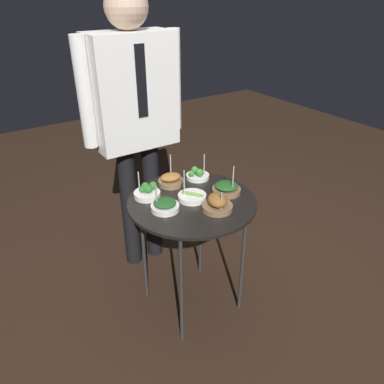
{
  "coord_description": "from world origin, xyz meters",
  "views": [
    {
      "loc": [
        -0.98,
        -1.45,
        1.76
      ],
      "look_at": [
        0.0,
        0.0,
        0.79
      ],
      "focal_mm": 35.0,
      "sensor_mm": 36.0,
      "label": 1
    }
  ],
  "objects_px": {
    "waiter_figure": "(134,106)",
    "bowl_spinach_center": "(165,206)",
    "serving_cart": "(192,208)",
    "bowl_asparagus_far_rim": "(192,197)",
    "bowl_roast_mid_right": "(217,204)",
    "bowl_roast_back_left": "(171,180)",
    "bowl_broccoli_near_rim": "(197,175)",
    "bowl_spinach_front_right": "(226,188)",
    "bowl_broccoli_mid_left": "(147,192)"
  },
  "relations": [
    {
      "from": "waiter_figure",
      "to": "bowl_spinach_center",
      "type": "bearing_deg",
      "value": -103.52
    },
    {
      "from": "serving_cart",
      "to": "bowl_asparagus_far_rim",
      "type": "height_order",
      "value": "bowl_asparagus_far_rim"
    },
    {
      "from": "bowl_roast_mid_right",
      "to": "bowl_roast_back_left",
      "type": "height_order",
      "value": "bowl_roast_back_left"
    },
    {
      "from": "serving_cart",
      "to": "bowl_asparagus_far_rim",
      "type": "distance_m",
      "value": 0.07
    },
    {
      "from": "bowl_asparagus_far_rim",
      "to": "bowl_broccoli_near_rim",
      "type": "distance_m",
      "value": 0.25
    },
    {
      "from": "bowl_roast_back_left",
      "to": "bowl_spinach_center",
      "type": "bearing_deg",
      "value": -127.8
    },
    {
      "from": "bowl_roast_mid_right",
      "to": "bowl_asparagus_far_rim",
      "type": "distance_m",
      "value": 0.17
    },
    {
      "from": "bowl_spinach_front_right",
      "to": "bowl_spinach_center",
      "type": "height_order",
      "value": "bowl_spinach_front_right"
    },
    {
      "from": "serving_cart",
      "to": "bowl_broccoli_mid_left",
      "type": "height_order",
      "value": "bowl_broccoli_mid_left"
    },
    {
      "from": "bowl_broccoli_near_rim",
      "to": "waiter_figure",
      "type": "bearing_deg",
      "value": 118.74
    },
    {
      "from": "bowl_roast_back_left",
      "to": "bowl_asparagus_far_rim",
      "type": "bearing_deg",
      "value": -89.24
    },
    {
      "from": "bowl_spinach_front_right",
      "to": "bowl_roast_back_left",
      "type": "bearing_deg",
      "value": 128.21
    },
    {
      "from": "bowl_asparagus_far_rim",
      "to": "bowl_broccoli_near_rim",
      "type": "xyz_separation_m",
      "value": [
        0.17,
        0.19,
        0.01
      ]
    },
    {
      "from": "waiter_figure",
      "to": "bowl_roast_mid_right",
      "type": "bearing_deg",
      "value": -83.29
    },
    {
      "from": "bowl_roast_mid_right",
      "to": "bowl_broccoli_near_rim",
      "type": "bearing_deg",
      "value": 71.17
    },
    {
      "from": "serving_cart",
      "to": "bowl_roast_back_left",
      "type": "bearing_deg",
      "value": 89.31
    },
    {
      "from": "bowl_roast_back_left",
      "to": "waiter_figure",
      "type": "height_order",
      "value": "waiter_figure"
    },
    {
      "from": "bowl_spinach_front_right",
      "to": "waiter_figure",
      "type": "distance_m",
      "value": 0.75
    },
    {
      "from": "bowl_roast_mid_right",
      "to": "bowl_spinach_front_right",
      "type": "height_order",
      "value": "bowl_spinach_front_right"
    },
    {
      "from": "serving_cart",
      "to": "waiter_figure",
      "type": "height_order",
      "value": "waiter_figure"
    },
    {
      "from": "bowl_asparagus_far_rim",
      "to": "waiter_figure",
      "type": "relative_size",
      "value": 0.1
    },
    {
      "from": "bowl_roast_mid_right",
      "to": "bowl_spinach_front_right",
      "type": "relative_size",
      "value": 0.92
    },
    {
      "from": "bowl_roast_back_left",
      "to": "bowl_broccoli_near_rim",
      "type": "relative_size",
      "value": 1.06
    },
    {
      "from": "serving_cart",
      "to": "bowl_roast_back_left",
      "type": "xyz_separation_m",
      "value": [
        0.0,
        0.22,
        0.08
      ]
    },
    {
      "from": "serving_cart",
      "to": "waiter_figure",
      "type": "distance_m",
      "value": 0.73
    },
    {
      "from": "bowl_roast_back_left",
      "to": "bowl_broccoli_near_rim",
      "type": "height_order",
      "value": "bowl_roast_back_left"
    },
    {
      "from": "bowl_spinach_front_right",
      "to": "bowl_roast_back_left",
      "type": "relative_size",
      "value": 1.05
    },
    {
      "from": "bowl_roast_mid_right",
      "to": "bowl_broccoli_near_rim",
      "type": "height_order",
      "value": "bowl_broccoli_near_rim"
    },
    {
      "from": "serving_cart",
      "to": "bowl_spinach_center",
      "type": "xyz_separation_m",
      "value": [
        -0.17,
        -0.01,
        0.08
      ]
    },
    {
      "from": "bowl_roast_back_left",
      "to": "bowl_broccoli_mid_left",
      "type": "distance_m",
      "value": 0.19
    },
    {
      "from": "bowl_roast_mid_right",
      "to": "waiter_figure",
      "type": "height_order",
      "value": "waiter_figure"
    },
    {
      "from": "serving_cart",
      "to": "bowl_spinach_front_right",
      "type": "xyz_separation_m",
      "value": [
        0.21,
        -0.04,
        0.08
      ]
    },
    {
      "from": "serving_cart",
      "to": "bowl_spinach_front_right",
      "type": "distance_m",
      "value": 0.22
    },
    {
      "from": "bowl_spinach_front_right",
      "to": "bowl_asparagus_far_rim",
      "type": "bearing_deg",
      "value": 166.92
    },
    {
      "from": "serving_cart",
      "to": "bowl_spinach_center",
      "type": "relative_size",
      "value": 5.0
    },
    {
      "from": "bowl_spinach_front_right",
      "to": "bowl_spinach_center",
      "type": "relative_size",
      "value": 1.2
    },
    {
      "from": "serving_cart",
      "to": "waiter_figure",
      "type": "bearing_deg",
      "value": 93.28
    },
    {
      "from": "bowl_broccoli_near_rim",
      "to": "bowl_broccoli_mid_left",
      "type": "distance_m",
      "value": 0.36
    },
    {
      "from": "bowl_spinach_front_right",
      "to": "bowl_roast_back_left",
      "type": "height_order",
      "value": "bowl_spinach_front_right"
    },
    {
      "from": "bowl_spinach_front_right",
      "to": "bowl_spinach_center",
      "type": "distance_m",
      "value": 0.38
    },
    {
      "from": "serving_cart",
      "to": "bowl_spinach_front_right",
      "type": "relative_size",
      "value": 4.16
    },
    {
      "from": "bowl_roast_mid_right",
      "to": "waiter_figure",
      "type": "xyz_separation_m",
      "value": [
        -0.09,
        0.73,
        0.35
      ]
    },
    {
      "from": "serving_cart",
      "to": "bowl_spinach_front_right",
      "type": "height_order",
      "value": "bowl_spinach_front_right"
    },
    {
      "from": "bowl_spinach_front_right",
      "to": "bowl_broccoli_mid_left",
      "type": "bearing_deg",
      "value": 151.65
    },
    {
      "from": "bowl_spinach_center",
      "to": "waiter_figure",
      "type": "bearing_deg",
      "value": 76.48
    },
    {
      "from": "serving_cart",
      "to": "bowl_roast_mid_right",
      "type": "distance_m",
      "value": 0.19
    },
    {
      "from": "bowl_broccoli_mid_left",
      "to": "bowl_spinach_center",
      "type": "bearing_deg",
      "value": -87.46
    },
    {
      "from": "bowl_asparagus_far_rim",
      "to": "bowl_spinach_front_right",
      "type": "bearing_deg",
      "value": -13.08
    },
    {
      "from": "serving_cart",
      "to": "bowl_broccoli_near_rim",
      "type": "relative_size",
      "value": 4.64
    },
    {
      "from": "serving_cart",
      "to": "bowl_roast_back_left",
      "type": "distance_m",
      "value": 0.23
    }
  ]
}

